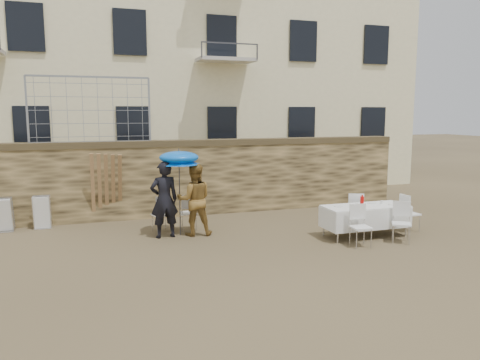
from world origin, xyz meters
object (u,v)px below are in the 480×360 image
object	(u,v)px
banquet_table	(365,207)
soda_bottle	(362,202)
man_suit	(164,200)
chair_stack_right	(42,211)
umbrella	(179,160)
couple_chair_left	(161,214)
table_chair_front_left	(361,226)
woman_dress	(194,200)
couple_chair_right	(188,212)
table_chair_front_right	(401,223)
chair_stack_left	(5,214)
table_chair_back	(355,210)
table_chair_side	(410,213)

from	to	relation	value
banquet_table	soda_bottle	world-z (taller)	soda_bottle
man_suit	soda_bottle	size ratio (longest dim) A/B	7.23
banquet_table	chair_stack_right	xyz separation A→B (m)	(-7.64, 3.36, -0.27)
man_suit	umbrella	world-z (taller)	umbrella
couple_chair_left	table_chair_front_left	xyz separation A→B (m)	(4.12, -2.74, 0.00)
woman_dress	soda_bottle	bearing A→B (deg)	164.77
couple_chair_left	couple_chair_right	distance (m)	0.70
couple_chair_left	soda_bottle	distance (m)	5.02
chair_stack_right	table_chair_front_right	bearing A→B (deg)	-26.77
couple_chair_right	chair_stack_left	bearing A→B (deg)	-14.06
table_chair_front_left	banquet_table	bearing A→B (deg)	56.60
woman_dress	banquet_table	distance (m)	4.23
umbrella	chair_stack_left	distance (m)	4.82
chair_stack_left	chair_stack_right	xyz separation A→B (m)	(0.90, 0.00, 0.00)
table_chair_front_right	chair_stack_right	size ratio (longest dim) A/B	1.04
chair_stack_left	couple_chair_right	bearing A→B (deg)	-16.77
couple_chair_right	table_chair_front_left	xyz separation A→B (m)	(3.42, -2.74, 0.00)
chair_stack_left	table_chair_front_left	bearing A→B (deg)	-27.35
couple_chair_right	chair_stack_right	bearing A→B (deg)	-17.91
table_chair_front_right	table_chair_back	size ratio (longest dim) A/B	1.00
woman_dress	chair_stack_right	world-z (taller)	woman_dress
man_suit	soda_bottle	distance (m)	4.79
woman_dress	table_chair_front_right	world-z (taller)	woman_dress
umbrella	couple_chair_right	distance (m)	1.51
banquet_table	table_chair_side	xyz separation A→B (m)	(1.40, 0.10, -0.25)
banquet_table	chair_stack_right	size ratio (longest dim) A/B	2.28
table_chair_front_left	table_chair_front_right	xyz separation A→B (m)	(1.10, 0.00, 0.00)
couple_chair_right	umbrella	bearing A→B (deg)	59.02
umbrella	banquet_table	distance (m)	4.73
couple_chair_right	chair_stack_right	world-z (taller)	couple_chair_right
table_chair_front_right	chair_stack_left	xyz separation A→B (m)	(-9.04, 4.11, -0.02)
woman_dress	table_chair_front_right	xyz separation A→B (m)	(4.47, -2.19, -0.42)
table_chair_front_right	umbrella	bearing A→B (deg)	-171.93
woman_dress	chair_stack_right	bearing A→B (deg)	-19.80
man_suit	couple_chair_right	distance (m)	1.00
umbrella	table_chair_back	size ratio (longest dim) A/B	2.08
couple_chair_right	chair_stack_right	size ratio (longest dim) A/B	1.04
man_suit	chair_stack_left	size ratio (longest dim) A/B	2.04
banquet_table	soda_bottle	xyz separation A→B (m)	(-0.20, -0.15, 0.17)
woman_dress	umbrella	size ratio (longest dim) A/B	0.90
man_suit	couple_chair_right	xyz separation A→B (m)	(0.70, 0.55, -0.46)
woman_dress	table_chair_back	xyz separation A→B (m)	(4.17, -0.64, -0.42)
couple_chair_right	table_chair_front_left	distance (m)	4.38
table_chair_front_left	chair_stack_left	distance (m)	8.94
man_suit	table_chair_front_left	distance (m)	4.69
woman_dress	table_chair_front_left	world-z (taller)	woman_dress
soda_bottle	table_chair_front_left	distance (m)	0.84
umbrella	table_chair_side	size ratio (longest dim) A/B	2.08
soda_bottle	chair_stack_right	bearing A→B (deg)	154.77
woman_dress	umbrella	world-z (taller)	umbrella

